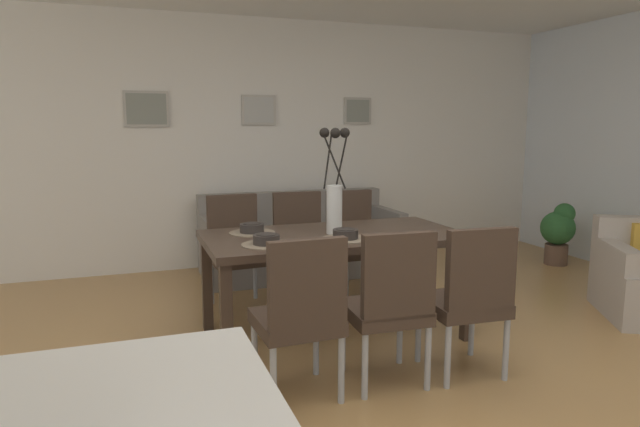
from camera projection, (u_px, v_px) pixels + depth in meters
ground_plane at (370, 396)px, 3.10m from camera, size 9.00×9.00×0.00m
back_wall_panel at (245, 144)px, 5.92m from camera, size 9.00×0.10×2.60m
dining_table at (334, 244)px, 3.92m from camera, size 1.80×0.93×0.74m
dining_chair_near_left at (301, 310)px, 2.98m from camera, size 0.45×0.45×0.92m
dining_chair_near_right at (236, 245)px, 4.60m from camera, size 0.47×0.47×0.92m
dining_chair_far_left at (390, 300)px, 3.15m from camera, size 0.46×0.46×0.92m
dining_chair_far_right at (300, 241)px, 4.78m from camera, size 0.47×0.47×0.92m
dining_chair_mid_left at (469, 294)px, 3.27m from camera, size 0.47×0.47×0.92m
dining_chair_mid_right at (354, 238)px, 4.90m from camera, size 0.46×0.46×0.92m
centerpiece_vase at (334, 193)px, 3.86m from camera, size 0.21×0.23×0.73m
placemat_near_left at (267, 244)px, 3.53m from camera, size 0.32×0.32×0.01m
bowl_near_left at (266, 239)px, 3.53m from camera, size 0.17×0.17×0.07m
placemat_near_right at (252, 233)px, 3.92m from camera, size 0.32×0.32×0.01m
bowl_near_right at (252, 227)px, 3.92m from camera, size 0.17×0.17×0.07m
placemat_far_left at (345, 239)px, 3.71m from camera, size 0.32×0.32×0.01m
bowl_far_left at (345, 233)px, 3.70m from camera, size 0.17×0.17×0.07m
sofa at (300, 245)px, 5.71m from camera, size 1.98×0.84×0.80m
framed_picture_left at (146, 109)px, 5.48m from camera, size 0.43×0.03×0.35m
framed_picture_center at (259, 110)px, 5.85m from camera, size 0.36×0.03×0.31m
framed_picture_right at (358, 111)px, 6.22m from camera, size 0.32×0.03×0.30m
potted_plant at (558, 231)px, 5.99m from camera, size 0.36×0.36×0.67m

